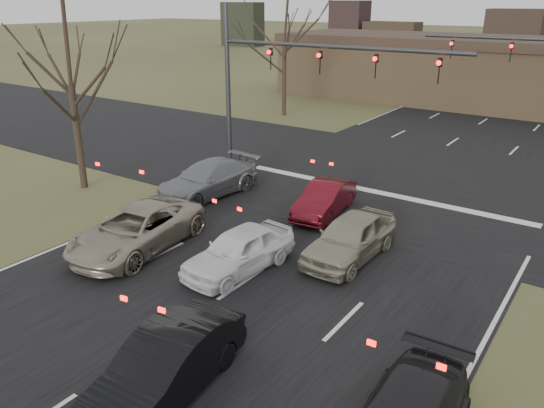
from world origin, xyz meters
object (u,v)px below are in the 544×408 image
at_px(mast_arm_near, 282,69).
at_px(car_silver_ahead, 350,237).
at_px(car_black_hatch, 165,366).
at_px(car_grey_ahead, 208,179).
at_px(car_red_ahead, 325,199).
at_px(car_silver_suv, 137,229).
at_px(building, 538,75).
at_px(car_white_sedan, 239,250).

height_order(mast_arm_near, car_silver_ahead, mast_arm_near).
bearing_deg(car_black_hatch, car_grey_ahead, 119.28).
height_order(car_black_hatch, car_red_ahead, car_black_hatch).
bearing_deg(car_black_hatch, car_silver_ahead, 80.30).
height_order(car_silver_suv, car_black_hatch, car_silver_suv).
distance_m(car_grey_ahead, car_red_ahead, 5.41).
bearing_deg(mast_arm_near, car_silver_suv, -85.67).
xyz_separation_m(building, mast_arm_near, (-7.23, -25.00, 2.41)).
bearing_deg(car_silver_ahead, building, 90.83).
xyz_separation_m(car_white_sedan, car_grey_ahead, (-5.45, 4.73, 0.04)).
height_order(car_white_sedan, car_grey_ahead, car_grey_ahead).
bearing_deg(car_white_sedan, car_black_hatch, -61.94).
distance_m(car_black_hatch, car_red_ahead, 11.36).
bearing_deg(car_grey_ahead, car_silver_ahead, -8.09).
height_order(mast_arm_near, car_black_hatch, mast_arm_near).
bearing_deg(car_grey_ahead, car_black_hatch, -47.34).
distance_m(car_white_sedan, car_grey_ahead, 7.22).
xyz_separation_m(building, car_red_ahead, (-2.73, -28.58, -2.02)).
bearing_deg(car_black_hatch, mast_arm_near, 107.14).
xyz_separation_m(car_white_sedan, car_red_ahead, (-0.12, 5.71, -0.05)).
bearing_deg(car_red_ahead, car_silver_ahead, -55.37).
bearing_deg(car_black_hatch, building, 81.65).
bearing_deg(car_white_sedan, car_grey_ahead, 144.85).
height_order(car_silver_suv, car_white_sedan, car_silver_suv).
height_order(mast_arm_near, car_grey_ahead, mast_arm_near).
distance_m(mast_arm_near, car_white_sedan, 11.26).
relative_size(car_black_hatch, car_red_ahead, 1.12).
bearing_deg(mast_arm_near, car_black_hatch, -65.09).
xyz_separation_m(mast_arm_near, car_silver_ahead, (7.11, -6.50, -4.33)).
bearing_deg(car_silver_suv, car_red_ahead, 53.04).
distance_m(mast_arm_near, car_silver_ahead, 10.56).
xyz_separation_m(building, car_white_sedan, (-2.61, -34.29, -1.96)).
bearing_deg(building, car_red_ahead, -95.47).
relative_size(building, car_white_sedan, 10.31).
relative_size(building, mast_arm_near, 3.50).
distance_m(building, car_silver_suv, 35.71).
bearing_deg(mast_arm_near, car_grey_ahead, -100.30).
xyz_separation_m(car_black_hatch, car_grey_ahead, (-7.66, 10.14, 0.02)).
relative_size(building, car_silver_ahead, 9.69).
bearing_deg(building, mast_arm_near, -106.13).
height_order(car_silver_suv, car_silver_ahead, car_silver_ahead).
bearing_deg(car_grey_ahead, car_red_ahead, 16.02).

